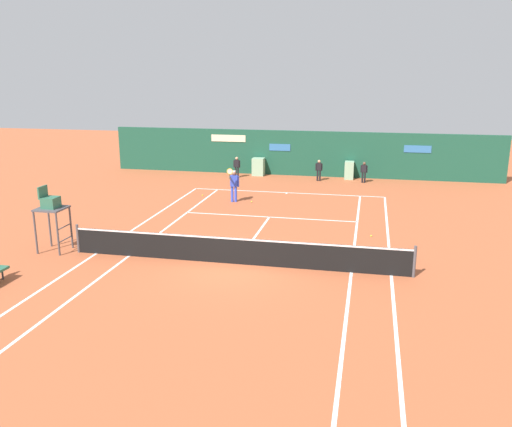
% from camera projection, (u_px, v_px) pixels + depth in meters
% --- Properties ---
extents(ground_plane, '(80.00, 80.00, 0.01)m').
position_uv_depth(ground_plane, '(239.00, 258.00, 19.27)').
color(ground_plane, '#B25633').
extents(tennis_net, '(12.10, 0.10, 1.07)m').
position_uv_depth(tennis_net, '(235.00, 250.00, 18.59)').
color(tennis_net, '#4C4C51').
rests_on(tennis_net, ground_plane).
extents(sponsor_back_wall, '(25.00, 1.02, 2.88)m').
position_uv_depth(sponsor_back_wall, '(300.00, 154.00, 34.42)').
color(sponsor_back_wall, '#194C38').
rests_on(sponsor_back_wall, ground_plane).
extents(umpire_chair, '(1.00, 1.00, 2.46)m').
position_uv_depth(umpire_chair, '(51.00, 208.00, 19.68)').
color(umpire_chair, '#47474C').
rests_on(umpire_chair, ground_plane).
extents(player_on_baseline, '(0.52, 0.81, 1.85)m').
position_uv_depth(player_on_baseline, '(234.00, 183.00, 27.43)').
color(player_on_baseline, blue).
rests_on(player_on_baseline, ground_plane).
extents(ball_kid_left_post, '(0.44, 0.18, 1.32)m').
position_uv_depth(ball_kid_left_post, '(237.00, 166.00, 33.90)').
color(ball_kid_left_post, black).
rests_on(ball_kid_left_post, ground_plane).
extents(ball_kid_right_post, '(0.42, 0.20, 1.27)m').
position_uv_depth(ball_kid_right_post, '(364.00, 171.00, 32.31)').
color(ball_kid_right_post, black).
rests_on(ball_kid_right_post, ground_plane).
extents(ball_kid_centre_post, '(0.43, 0.18, 1.30)m').
position_uv_depth(ball_kid_centre_post, '(319.00, 169.00, 32.85)').
color(ball_kid_centre_post, black).
rests_on(ball_kid_centre_post, ground_plane).
extents(tennis_ball_by_sideline, '(0.07, 0.07, 0.07)m').
position_uv_depth(tennis_ball_by_sideline, '(371.00, 236.00, 21.81)').
color(tennis_ball_by_sideline, '#CCE033').
rests_on(tennis_ball_by_sideline, ground_plane).
extents(tennis_ball_near_service_line, '(0.07, 0.07, 0.07)m').
position_uv_depth(tennis_ball_near_service_line, '(202.00, 195.00, 29.03)').
color(tennis_ball_near_service_line, '#CCE033').
rests_on(tennis_ball_near_service_line, ground_plane).
extents(tennis_ball_mid_court, '(0.07, 0.07, 0.07)m').
position_uv_depth(tennis_ball_mid_court, '(251.00, 202.00, 27.57)').
color(tennis_ball_mid_court, '#CCE033').
rests_on(tennis_ball_mid_court, ground_plane).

